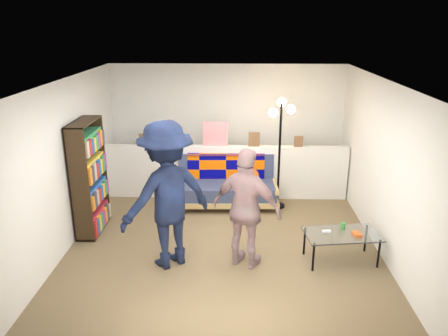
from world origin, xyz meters
The scene contains 10 objects.
ground centered at (0.00, 0.00, 0.00)m, with size 5.00×5.00×0.00m, color brown.
room_shell centered at (0.00, 0.47, 1.67)m, with size 4.60×5.05×2.45m.
half_wall_ledge centered at (0.00, 1.80, 0.50)m, with size 4.45×0.15×1.00m, color silver.
ledge_decor centered at (-0.23, 1.78, 1.18)m, with size 2.97×0.02×0.45m.
futon_sofa centered at (0.02, 1.48, 0.37)m, with size 1.86×0.95×0.79m.
bookshelf centered at (-2.08, 0.39, 0.82)m, with size 0.29×0.88×1.76m.
coffee_table centered at (1.64, -0.46, 0.39)m, with size 1.06×0.67×0.52m.
floor_lamp centered at (0.93, 1.41, 1.37)m, with size 0.44×0.34×1.93m.
person_left centered at (-0.72, -0.58, 1.00)m, with size 1.29×0.74×1.99m, color black.
person_right centered at (0.33, -0.60, 0.82)m, with size 0.96×0.40×1.64m, color tan.
Camera 1 is at (0.20, -5.85, 3.17)m, focal length 35.00 mm.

